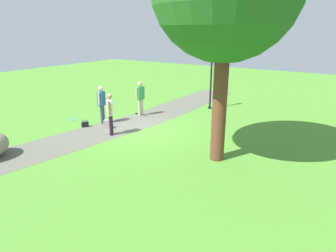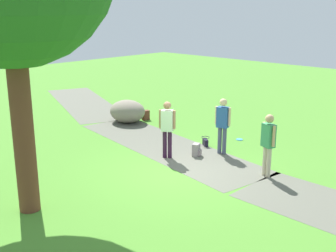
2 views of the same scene
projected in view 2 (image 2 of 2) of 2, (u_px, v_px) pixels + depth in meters
ground_plane at (176, 173)px, 12.33m from camera, size 48.00×48.00×0.00m
footpath_segment_mid at (165, 146)px, 14.74m from camera, size 8.26×3.50×0.01m
footpath_segment_far at (84, 103)px, 21.33m from camera, size 8.26×5.09×0.01m
lawn_boulder at (127, 111)px, 17.66m from camera, size 1.57×1.37×0.92m
woman_with_handbag at (223, 122)px, 13.71m from camera, size 0.50×0.33×1.81m
man_near_boulder at (268, 141)px, 11.85m from camera, size 0.49×0.35×1.78m
passerby_on_path at (167, 125)px, 13.33m from camera, size 0.45×0.40×1.80m
handbag_on_grass at (205, 142)px, 14.73m from camera, size 0.38×0.38×0.31m
backpack_by_boulder at (146, 115)px, 18.12m from camera, size 0.30×0.31×0.40m
spare_backpack_on_lawn at (196, 150)px, 13.74m from camera, size 0.33×0.34×0.40m
frisbee_on_grass at (239, 139)px, 15.43m from camera, size 0.24×0.24×0.02m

